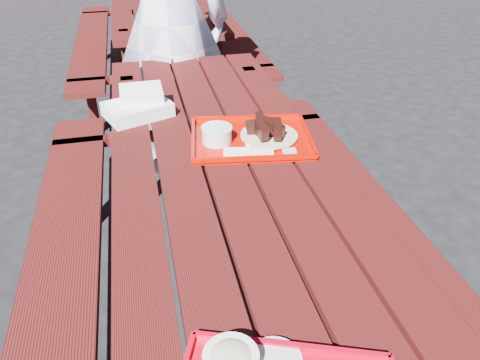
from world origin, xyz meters
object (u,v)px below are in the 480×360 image
at_px(picnic_table_far, 161,21).
at_px(person, 169,21).
at_px(picnic_table_near, 230,221).
at_px(far_tray, 249,137).

bearing_deg(picnic_table_far, person, -91.98).
height_order(picnic_table_near, far_tray, far_tray).
bearing_deg(far_tray, person, 98.24).
distance_m(picnic_table_near, far_tray, 0.31).
bearing_deg(picnic_table_near, picnic_table_far, 90.00).
xyz_separation_m(picnic_table_near, picnic_table_far, (0.00, 2.80, 0.00)).
bearing_deg(person, far_tray, 104.49).
height_order(far_tray, person, person).
relative_size(picnic_table_far, person, 1.31).
height_order(picnic_table_far, person, person).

